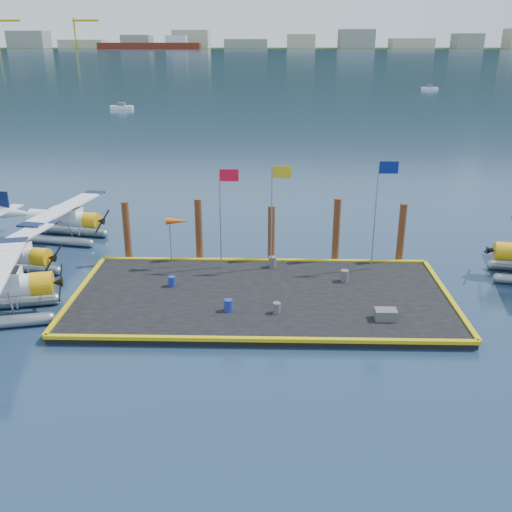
{
  "coord_description": "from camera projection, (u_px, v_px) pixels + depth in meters",
  "views": [
    {
      "loc": [
        0.44,
        -28.06,
        13.28
      ],
      "look_at": [
        -0.36,
        2.0,
        1.83
      ],
      "focal_mm": 40.0,
      "sensor_mm": 36.0,
      "label": 1
    }
  ],
  "objects": [
    {
      "name": "piling_1",
      "position": [
        199.0,
        232.0,
        35.35
      ],
      "size": [
        0.44,
        0.44,
        4.2
      ],
      "primitive_type": "cylinder",
      "color": "#462814",
      "rests_on": "ground"
    },
    {
      "name": "flagpole_blue",
      "position": [
        380.0,
        200.0,
        32.67
      ],
      "size": [
        1.14,
        0.08,
        6.5
      ],
      "color": "gray",
      "rests_on": "dock"
    },
    {
      "name": "ground",
      "position": [
        262.0,
        301.0,
        30.95
      ],
      "size": [
        4000.0,
        4000.0,
        0.0
      ],
      "primitive_type": "plane",
      "color": "#182C4A",
      "rests_on": "ground"
    },
    {
      "name": "dock_bumpers",
      "position": [
        262.0,
        292.0,
        30.78
      ],
      "size": [
        20.25,
        10.25,
        0.18
      ],
      "primitive_type": null,
      "color": "#C2A80B",
      "rests_on": "dock"
    },
    {
      "name": "windsock",
      "position": [
        178.0,
        222.0,
        33.48
      ],
      "size": [
        1.4,
        0.44,
        3.12
      ],
      "color": "gray",
      "rests_on": "dock"
    },
    {
      "name": "drum_1",
      "position": [
        277.0,
        308.0,
        28.58
      ],
      "size": [
        0.39,
        0.39,
        0.55
      ],
      "primitive_type": "cylinder",
      "color": "#4F4F53",
      "rests_on": "dock"
    },
    {
      "name": "piling_0",
      "position": [
        127.0,
        233.0,
        35.5
      ],
      "size": [
        0.44,
        0.44,
        4.0
      ],
      "primitive_type": "cylinder",
      "color": "#462814",
      "rests_on": "ground"
    },
    {
      "name": "dock",
      "position": [
        262.0,
        297.0,
        30.88
      ],
      "size": [
        20.0,
        10.0,
        0.4
      ],
      "primitive_type": "cube",
      "color": "black",
      "rests_on": "ground"
    },
    {
      "name": "piling_3",
      "position": [
        336.0,
        232.0,
        35.12
      ],
      "size": [
        0.44,
        0.44,
        4.3
      ],
      "primitive_type": "cylinder",
      "color": "#462814",
      "rests_on": "ground"
    },
    {
      "name": "seaplane_c",
      "position": [
        62.0,
        220.0,
        39.9
      ],
      "size": [
        8.43,
        9.18,
        3.25
      ],
      "rotation": [
        0.0,
        0.0,
        -1.77
      ],
      "color": "gray",
      "rests_on": "ground"
    },
    {
      "name": "drum_0",
      "position": [
        172.0,
        281.0,
        31.7
      ],
      "size": [
        0.41,
        0.41,
        0.57
      ],
      "primitive_type": "cylinder",
      "color": "navy",
      "rests_on": "dock"
    },
    {
      "name": "flagpole_red",
      "position": [
        224.0,
        203.0,
        33.0
      ],
      "size": [
        1.14,
        0.08,
        6.0
      ],
      "color": "gray",
      "rests_on": "dock"
    },
    {
      "name": "flagpole_yellow",
      "position": [
        275.0,
        202.0,
        32.88
      ],
      "size": [
        1.14,
        0.08,
        6.2
      ],
      "color": "gray",
      "rests_on": "dock"
    },
    {
      "name": "drum_5",
      "position": [
        272.0,
        262.0,
        34.34
      ],
      "size": [
        0.47,
        0.47,
        0.66
      ],
      "primitive_type": "cylinder",
      "color": "#4F4F53",
      "rests_on": "dock"
    },
    {
      "name": "seaplane_b",
      "position": [
        8.0,
        257.0,
        33.41
      ],
      "size": [
        8.09,
        8.83,
        3.12
      ],
      "rotation": [
        0.0,
        0.0,
        -1.76
      ],
      "color": "gray",
      "rests_on": "ground"
    },
    {
      "name": "piling_4",
      "position": [
        401.0,
        235.0,
        35.07
      ],
      "size": [
        0.44,
        0.44,
        4.0
      ],
      "primitive_type": "cylinder",
      "color": "#462814",
      "rests_on": "ground"
    },
    {
      "name": "piling_2",
      "position": [
        271.0,
        236.0,
        35.31
      ],
      "size": [
        0.44,
        0.44,
        3.8
      ],
      "primitive_type": "cylinder",
      "color": "#462814",
      "rests_on": "ground"
    },
    {
      "name": "drum_4",
      "position": [
        344.0,
        276.0,
        32.32
      ],
      "size": [
        0.47,
        0.47,
        0.66
      ],
      "primitive_type": "cylinder",
      "color": "#4F4F53",
      "rests_on": "dock"
    },
    {
      "name": "drum_3",
      "position": [
        228.0,
        305.0,
        28.79
      ],
      "size": [
        0.44,
        0.44,
        0.61
      ],
      "primitive_type": "cylinder",
      "color": "navy",
      "rests_on": "dock"
    },
    {
      "name": "crate",
      "position": [
        386.0,
        314.0,
        27.92
      ],
      "size": [
        1.06,
        0.71,
        0.53
      ],
      "primitive_type": "cube",
      "color": "#4F4F53",
      "rests_on": "dock"
    },
    {
      "name": "far_backdrop",
      "position": [
        355.0,
        41.0,
        1644.92
      ],
      "size": [
        3050.0,
        2050.0,
        810.0
      ],
      "color": "black",
      "rests_on": "ground"
    }
  ]
}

